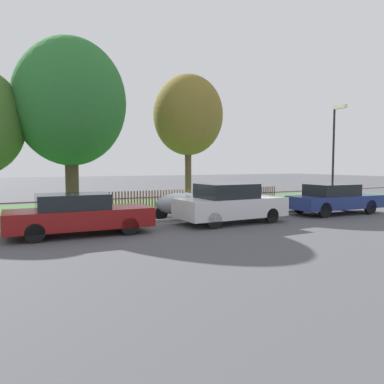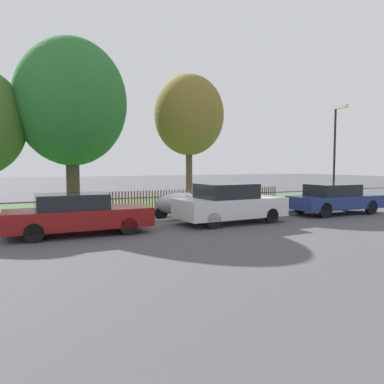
{
  "view_description": "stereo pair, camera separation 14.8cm",
  "coord_description": "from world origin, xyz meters",
  "px_view_note": "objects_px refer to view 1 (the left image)",
  "views": [
    {
      "loc": [
        -7.37,
        -13.42,
        2.26
      ],
      "look_at": [
        -0.17,
        0.76,
        1.1
      ],
      "focal_mm": 35.0,
      "sensor_mm": 36.0,
      "label": 1
    },
    {
      "loc": [
        -7.24,
        -13.48,
        2.26
      ],
      "look_at": [
        -0.17,
        0.76,
        1.1
      ],
      "focal_mm": 35.0,
      "sensor_mm": 36.0,
      "label": 2
    }
  ],
  "objects_px": {
    "covered_motorcycle": "(178,203)",
    "tree_mid_park": "(188,115)",
    "parked_car_silver_hatchback": "(78,214)",
    "tree_behind_motorcycle": "(70,103)",
    "parked_car_black_saloon": "(230,203)",
    "street_lamp": "(335,143)",
    "parked_car_navy_estate": "(334,199)"
  },
  "relations": [
    {
      "from": "tree_mid_park",
      "to": "parked_car_navy_estate",
      "type": "bearing_deg",
      "value": -61.85
    },
    {
      "from": "parked_car_silver_hatchback",
      "to": "tree_behind_motorcycle",
      "type": "relative_size",
      "value": 0.54
    },
    {
      "from": "street_lamp",
      "to": "parked_car_silver_hatchback",
      "type": "bearing_deg",
      "value": -172.42
    },
    {
      "from": "covered_motorcycle",
      "to": "tree_mid_park",
      "type": "distance_m",
      "value": 7.65
    },
    {
      "from": "parked_car_navy_estate",
      "to": "street_lamp",
      "type": "distance_m",
      "value": 3.77
    },
    {
      "from": "parked_car_silver_hatchback",
      "to": "parked_car_black_saloon",
      "type": "height_order",
      "value": "parked_car_black_saloon"
    },
    {
      "from": "parked_car_navy_estate",
      "to": "street_lamp",
      "type": "bearing_deg",
      "value": 44.49
    },
    {
      "from": "parked_car_black_saloon",
      "to": "tree_mid_park",
      "type": "relative_size",
      "value": 0.58
    },
    {
      "from": "parked_car_silver_hatchback",
      "to": "street_lamp",
      "type": "height_order",
      "value": "street_lamp"
    },
    {
      "from": "parked_car_black_saloon",
      "to": "tree_mid_park",
      "type": "xyz_separation_m",
      "value": [
        1.82,
        7.34,
        4.33
      ]
    },
    {
      "from": "parked_car_silver_hatchback",
      "to": "tree_behind_motorcycle",
      "type": "bearing_deg",
      "value": 83.5
    },
    {
      "from": "tree_behind_motorcycle",
      "to": "street_lamp",
      "type": "height_order",
      "value": "tree_behind_motorcycle"
    },
    {
      "from": "parked_car_silver_hatchback",
      "to": "covered_motorcycle",
      "type": "relative_size",
      "value": 2.26
    },
    {
      "from": "parked_car_black_saloon",
      "to": "tree_behind_motorcycle",
      "type": "xyz_separation_m",
      "value": [
        -4.72,
        7.32,
        4.58
      ]
    },
    {
      "from": "covered_motorcycle",
      "to": "street_lamp",
      "type": "xyz_separation_m",
      "value": [
        8.98,
        -0.07,
        2.72
      ]
    },
    {
      "from": "street_lamp",
      "to": "tree_behind_motorcycle",
      "type": "bearing_deg",
      "value": 156.31
    },
    {
      "from": "street_lamp",
      "to": "parked_car_black_saloon",
      "type": "bearing_deg",
      "value": -166.24
    },
    {
      "from": "tree_behind_motorcycle",
      "to": "tree_mid_park",
      "type": "bearing_deg",
      "value": 0.18
    },
    {
      "from": "covered_motorcycle",
      "to": "tree_mid_park",
      "type": "xyz_separation_m",
      "value": [
        3.13,
        5.39,
        4.44
      ]
    },
    {
      "from": "parked_car_silver_hatchback",
      "to": "parked_car_navy_estate",
      "type": "distance_m",
      "value": 11.41
    },
    {
      "from": "parked_car_navy_estate",
      "to": "covered_motorcycle",
      "type": "relative_size",
      "value": 2.21
    },
    {
      "from": "parked_car_black_saloon",
      "to": "covered_motorcycle",
      "type": "bearing_deg",
      "value": 121.88
    },
    {
      "from": "parked_car_black_saloon",
      "to": "parked_car_navy_estate",
      "type": "xyz_separation_m",
      "value": [
        5.71,
        0.07,
        -0.06
      ]
    },
    {
      "from": "covered_motorcycle",
      "to": "tree_mid_park",
      "type": "height_order",
      "value": "tree_mid_park"
    },
    {
      "from": "parked_car_silver_hatchback",
      "to": "street_lamp",
      "type": "relative_size",
      "value": 0.86
    },
    {
      "from": "parked_car_silver_hatchback",
      "to": "street_lamp",
      "type": "bearing_deg",
      "value": 8.83
    },
    {
      "from": "covered_motorcycle",
      "to": "street_lamp",
      "type": "height_order",
      "value": "street_lamp"
    },
    {
      "from": "tree_behind_motorcycle",
      "to": "tree_mid_park",
      "type": "distance_m",
      "value": 6.55
    },
    {
      "from": "tree_mid_park",
      "to": "covered_motorcycle",
      "type": "bearing_deg",
      "value": -120.11
    },
    {
      "from": "parked_car_black_saloon",
      "to": "covered_motorcycle",
      "type": "relative_size",
      "value": 2.14
    },
    {
      "from": "tree_mid_park",
      "to": "street_lamp",
      "type": "relative_size",
      "value": 1.4
    },
    {
      "from": "parked_car_black_saloon",
      "to": "parked_car_navy_estate",
      "type": "relative_size",
      "value": 0.97
    }
  ]
}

